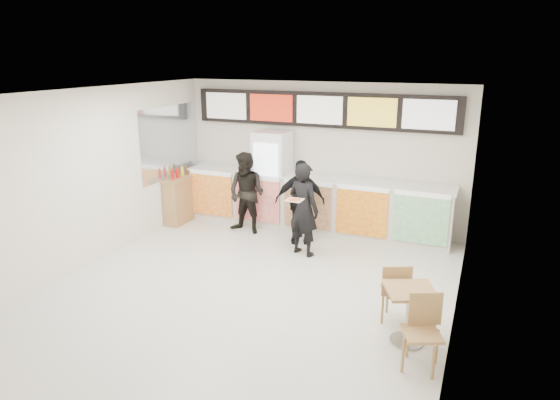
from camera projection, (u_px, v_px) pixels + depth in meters
The scene contains 15 objects.
floor at pixel (247, 292), 7.69m from camera, with size 7.00×7.00×0.00m, color beige.
ceiling at pixel (243, 94), 6.85m from camera, with size 7.00×7.00×0.00m, color white.
wall_back at pixel (321, 155), 10.37m from camera, with size 6.00×6.00×0.00m, color silver.
wall_left at pixel (86, 179), 8.39m from camera, with size 7.00×7.00×0.00m, color silver.
wall_right at pixel (462, 224), 6.16m from camera, with size 7.00×7.00×0.00m, color silver.
service_counter at pixel (313, 203), 10.27m from camera, with size 5.56×0.77×1.14m.
menu_board at pixel (320, 110), 10.03m from camera, with size 5.50×0.14×0.70m.
drinks_fridge at pixel (272, 179), 10.51m from camera, with size 0.70×0.67×2.00m.
mirror_panel at pixel (170, 142), 10.48m from camera, with size 0.01×2.00×1.50m, color #B2B7BF.
customer_main at pixel (304, 209), 8.92m from camera, with size 0.62×0.41×1.71m, color black.
customer_left at pixel (247, 193), 10.04m from camera, with size 0.81×0.63×1.66m, color black.
customer_mid at pixel (300, 202), 9.54m from camera, with size 0.95×0.40×1.63m, color black.
pizza_slice at pixel (295, 200), 8.44m from camera, with size 0.36×0.36×0.02m.
cafe_table at pixel (409, 306), 6.20m from camera, with size 0.98×1.54×0.88m.
condiment_ledge at pixel (180, 199), 10.78m from camera, with size 0.36×0.89×1.19m.
Camera 1 is at (3.18, -6.24, 3.51)m, focal length 32.00 mm.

